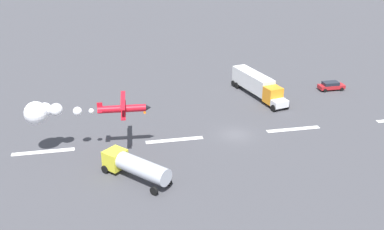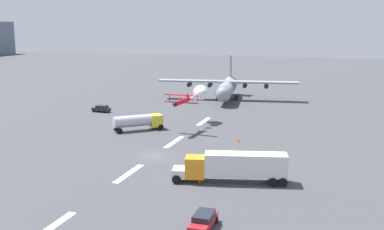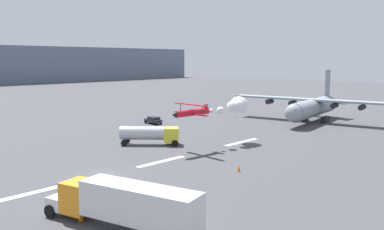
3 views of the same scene
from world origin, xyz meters
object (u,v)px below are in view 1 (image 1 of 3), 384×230
object	(u,v)px
stunt_biplane_red	(55,111)
traffic_cone_near	(273,102)
traffic_cone_far	(145,111)
followme_car_yellow	(331,86)
fuel_tanker_truck	(135,166)
semi_truck_orange	(257,84)

from	to	relation	value
stunt_biplane_red	traffic_cone_near	size ratio (longest dim) A/B	21.17
traffic_cone_far	followme_car_yellow	bearing A→B (deg)	-173.47
fuel_tanker_truck	followme_car_yellow	world-z (taller)	fuel_tanker_truck
stunt_biplane_red	fuel_tanker_truck	size ratio (longest dim) A/B	1.89
semi_truck_orange	fuel_tanker_truck	size ratio (longest dim) A/B	1.70
semi_truck_orange	traffic_cone_near	distance (m)	4.60
semi_truck_orange	fuel_tanker_truck	distance (m)	32.36
traffic_cone_far	stunt_biplane_red	bearing A→B (deg)	41.47
semi_truck_orange	fuel_tanker_truck	xyz separation A→B (m)	(22.74, 23.01, -0.38)
semi_truck_orange	traffic_cone_near	size ratio (longest dim) A/B	19.03
stunt_biplane_red	followme_car_yellow	world-z (taller)	stunt_biplane_red
semi_truck_orange	fuel_tanker_truck	world-z (taller)	semi_truck_orange
stunt_biplane_red	followme_car_yellow	distance (m)	48.40
stunt_biplane_red	fuel_tanker_truck	distance (m)	13.19
fuel_tanker_truck	followme_car_yellow	distance (m)	43.40
fuel_tanker_truck	traffic_cone_far	size ratio (longest dim) A/B	11.19
stunt_biplane_red	traffic_cone_far	size ratio (longest dim) A/B	21.17
followme_car_yellow	traffic_cone_near	xyz separation A→B (m)	(12.50, 4.17, -0.44)
followme_car_yellow	stunt_biplane_red	bearing A→B (deg)	17.71
fuel_tanker_truck	traffic_cone_far	xyz separation A→B (m)	(-3.04, -19.34, -1.37)
semi_truck_orange	traffic_cone_far	distance (m)	20.12
stunt_biplane_red	followme_car_yellow	xyz separation A→B (m)	(-45.86, -14.65, -5.03)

